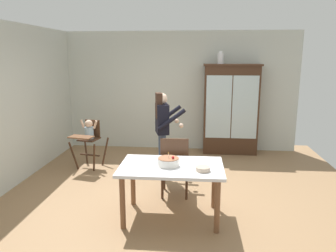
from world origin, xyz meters
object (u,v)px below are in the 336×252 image
china_cabinet (231,109)px  serving_bowl (203,169)px  high_chair_with_toddler (89,135)px  dining_chair_far_side (175,163)px  birthday_cake (168,162)px  adult_person (163,125)px  dining_table (171,173)px  ceramic_vase (221,58)px

china_cabinet → serving_bowl: (-0.64, -3.30, -0.23)m
high_chair_with_toddler → dining_chair_far_side: (1.76, -1.21, -0.10)m
birthday_cake → serving_bowl: (0.45, -0.15, -0.03)m
adult_person → dining_table: adult_person is taller
china_cabinet → adult_person: (-1.33, -1.66, -0.03)m
high_chair_with_toddler → serving_bowl: size_ratio=5.28×
china_cabinet → ceramic_vase: bearing=179.2°
birthday_cake → serving_bowl: bearing=-19.0°
dining_chair_far_side → ceramic_vase: bearing=-109.4°
ceramic_vase → dining_chair_far_side: 3.03m
adult_person → birthday_cake: (0.25, -1.48, -0.17)m
high_chair_with_toddler → dining_table: 2.56m
adult_person → birthday_cake: size_ratio=5.47×
high_chair_with_toddler → birthday_cake: high_chair_with_toddler is taller
ceramic_vase → dining_chair_far_side: ceramic_vase is taller
serving_bowl → ceramic_vase: bearing=83.5°
dining_table → birthday_cake: birthday_cake is taller
dining_table → serving_bowl: serving_bowl is taller
dining_table → serving_bowl: 0.46m
high_chair_with_toddler → serving_bowl: high_chair_with_toddler is taller
ceramic_vase → birthday_cake: (-0.83, -3.14, -1.31)m
high_chair_with_toddler → birthday_cake: (1.73, -1.87, 0.14)m
china_cabinet → dining_table: bearing=-108.5°
ceramic_vase → serving_bowl: 3.58m
high_chair_with_toddler → birthday_cake: size_ratio=3.39×
dining_table → dining_chair_far_side: 0.65m
adult_person → serving_bowl: bearing=-171.9°
adult_person → serving_bowl: 1.78m
serving_bowl → high_chair_with_toddler: bearing=137.0°
ceramic_vase → high_chair_with_toddler: bearing=-153.5°
birthday_cake → dining_chair_far_side: 0.70m
dining_table → serving_bowl: (0.41, -0.17, 0.13)m
ceramic_vase → high_chair_with_toddler: size_ratio=0.28×
ceramic_vase → dining_chair_far_side: size_ratio=0.28×
ceramic_vase → birthday_cake: bearing=-104.7°
dining_table → dining_chair_far_side: dining_chair_far_side is taller
china_cabinet → dining_chair_far_side: china_cabinet is taller
birthday_cake → adult_person: bearing=99.4°
adult_person → ceramic_vase: bearing=-47.6°
adult_person → china_cabinet: bearing=-53.5°
birthday_cake → dining_table: bearing=18.5°
high_chair_with_toddler → serving_bowl: (2.17, -2.03, 0.11)m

